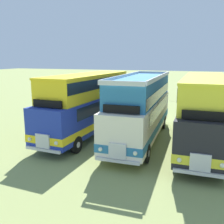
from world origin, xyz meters
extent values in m
cube|color=#1E339E|center=(-9.96, -0.13, 1.70)|extent=(3.01, 10.42, 2.30)
cube|color=yellow|center=(-9.96, -0.13, 1.10)|extent=(3.06, 10.47, 0.44)
cube|color=#19232D|center=(-9.94, 0.27, 2.30)|extent=(2.92, 8.03, 0.76)
cube|color=#19232D|center=(-10.22, -5.22, 2.35)|extent=(2.20, 0.21, 0.90)
cube|color=silver|center=(-10.22, -5.33, 1.10)|extent=(0.90, 0.17, 0.80)
cube|color=silver|center=(-10.22, -5.36, 0.60)|extent=(2.30, 0.26, 0.16)
sphere|color=#EAEACC|center=(-9.32, -5.39, 1.10)|extent=(0.22, 0.22, 0.22)
sphere|color=#EAEACC|center=(-11.12, -5.30, 1.10)|extent=(0.22, 0.22, 0.22)
cube|color=yellow|center=(-9.95, 0.12, 3.60)|extent=(2.87, 9.52, 1.50)
cube|color=yellow|center=(-9.95, 0.12, 4.42)|extent=(2.93, 9.62, 0.14)
cube|color=#19232D|center=(-9.95, 0.12, 3.90)|extent=(2.90, 9.42, 0.68)
cube|color=black|center=(-10.19, -4.73, 3.10)|extent=(1.90, 0.22, 0.40)
cylinder|color=black|center=(-8.99, -3.74, 0.52)|extent=(0.33, 1.05, 1.04)
cylinder|color=silver|center=(-8.84, -3.75, 0.52)|extent=(0.04, 0.36, 0.36)
cylinder|color=black|center=(-11.29, -3.63, 0.52)|extent=(0.33, 1.05, 1.04)
cylinder|color=silver|center=(-11.44, -3.62, 0.52)|extent=(0.04, 0.36, 0.36)
cylinder|color=black|center=(-8.64, 3.16, 0.52)|extent=(0.33, 1.05, 1.04)
cylinder|color=silver|center=(-8.49, 3.15, 0.52)|extent=(0.04, 0.36, 0.36)
cylinder|color=black|center=(-10.94, 3.28, 0.52)|extent=(0.33, 1.05, 1.04)
cylinder|color=silver|center=(-11.09, 3.28, 0.52)|extent=(0.04, 0.36, 0.36)
cube|color=silver|center=(-5.98, -0.01, 1.70)|extent=(2.81, 10.75, 2.30)
cube|color=teal|center=(-5.98, -0.01, 1.10)|extent=(2.85, 10.79, 0.44)
cube|color=#19232D|center=(-5.99, 0.39, 2.30)|extent=(2.77, 8.35, 0.76)
cube|color=#19232D|center=(-5.82, -5.29, 2.35)|extent=(2.20, 0.16, 0.90)
cube|color=silver|center=(-5.82, -5.40, 1.10)|extent=(0.90, 0.15, 0.80)
cube|color=silver|center=(-5.82, -5.43, 0.60)|extent=(2.30, 0.21, 0.16)
sphere|color=#EAEACC|center=(-4.92, -5.38, 1.10)|extent=(0.22, 0.22, 0.22)
sphere|color=#EAEACC|center=(-6.72, -5.43, 1.10)|extent=(0.22, 0.22, 0.22)
cube|color=teal|center=(-5.98, 0.24, 3.60)|extent=(2.69, 9.85, 1.50)
cube|color=silver|center=(-5.83, -4.85, 4.40)|extent=(2.40, 0.17, 0.24)
cube|color=silver|center=(-6.11, 4.63, 4.40)|extent=(2.40, 0.17, 0.24)
cube|color=silver|center=(-4.78, 0.28, 4.40)|extent=(0.39, 9.78, 0.24)
cube|color=silver|center=(-7.18, 0.21, 4.40)|extent=(0.39, 9.78, 0.24)
cube|color=#19232D|center=(-5.98, 0.24, 3.30)|extent=(2.72, 9.75, 0.64)
cube|color=black|center=(-5.84, -4.80, 3.10)|extent=(1.90, 0.18, 0.40)
cylinder|color=black|center=(-4.72, -3.71, 0.52)|extent=(0.31, 1.05, 1.04)
cylinder|color=silver|center=(-4.57, -3.71, 0.52)|extent=(0.03, 0.36, 0.36)
cylinder|color=black|center=(-7.02, -3.78, 0.52)|extent=(0.31, 1.05, 1.04)
cylinder|color=silver|center=(-7.17, -3.79, 0.52)|extent=(0.03, 0.36, 0.36)
cylinder|color=black|center=(-4.93, 3.56, 0.52)|extent=(0.31, 1.05, 1.04)
cylinder|color=silver|center=(-4.78, 3.57, 0.52)|extent=(0.03, 0.36, 0.36)
cylinder|color=black|center=(-7.23, 3.50, 0.52)|extent=(0.31, 1.05, 1.04)
cylinder|color=silver|center=(-7.38, 3.49, 0.52)|extent=(0.03, 0.36, 0.36)
cube|color=black|center=(-1.99, -0.13, 1.70)|extent=(2.61, 10.60, 2.30)
cube|color=yellow|center=(-1.99, -0.13, 1.10)|extent=(2.65, 10.64, 0.44)
cube|color=#19232D|center=(-2.00, 0.27, 2.30)|extent=(2.61, 8.20, 0.76)
cube|color=#19232D|center=(-1.94, -5.36, 2.35)|extent=(2.20, 0.12, 0.90)
cube|color=silver|center=(-1.94, -5.47, 1.10)|extent=(0.90, 0.13, 0.80)
cube|color=silver|center=(-1.94, -5.50, 0.60)|extent=(2.30, 0.16, 0.16)
sphere|color=#EAEACC|center=(-1.04, -5.47, 1.10)|extent=(0.22, 0.22, 0.22)
sphere|color=#EAEACC|center=(-2.84, -5.49, 1.10)|extent=(0.22, 0.22, 0.22)
cube|color=yellow|center=(-1.99, 0.12, 3.60)|extent=(2.50, 9.70, 1.50)
cube|color=yellow|center=(-1.99, 0.12, 4.42)|extent=(2.56, 9.80, 0.14)
cube|color=#19232D|center=(-1.99, 0.12, 3.90)|extent=(2.54, 9.60, 0.68)
cube|color=black|center=(-1.94, -4.87, 3.10)|extent=(1.90, 0.14, 0.40)
cylinder|color=black|center=(-3.10, -3.83, 0.52)|extent=(0.29, 1.04, 1.04)
cylinder|color=silver|center=(-3.25, -3.84, 0.52)|extent=(0.02, 0.36, 0.36)
cylinder|color=black|center=(-0.88, 3.37, 0.52)|extent=(0.29, 1.04, 1.04)
cylinder|color=silver|center=(-0.73, 3.37, 0.52)|extent=(0.02, 0.36, 0.36)
cylinder|color=black|center=(-3.18, 3.34, 0.52)|extent=(0.29, 1.04, 1.04)
cylinder|color=silver|center=(-3.33, 3.34, 0.52)|extent=(0.02, 0.36, 0.36)
cylinder|color=#8C704C|center=(-12.96, 11.83, 0.53)|extent=(0.08, 0.08, 1.05)
cylinder|color=#8C704C|center=(-4.32, 11.83, 0.53)|extent=(0.08, 0.08, 1.05)
cylinder|color=beige|center=(0.00, 11.83, 0.93)|extent=(25.92, 0.03, 0.03)
camera|label=1|loc=(-1.99, -16.64, 5.61)|focal=40.80mm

